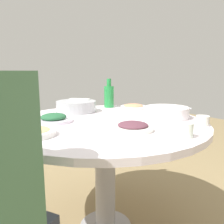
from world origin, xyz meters
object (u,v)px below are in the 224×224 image
object	(u,v)px
dish_greens	(54,119)
round_dining_table	(105,139)
tea_cup_far	(186,130)
dish_noodles	(33,132)
soup_bowl	(167,113)
dish_eggplant	(133,127)
rice_bowl	(76,106)
tea_cup_near	(203,121)
dish_shrimp	(133,107)
green_bottle	(109,96)

from	to	relation	value
dish_greens	round_dining_table	bearing A→B (deg)	-119.24
round_dining_table	tea_cup_far	xyz separation A→B (m)	(-0.50, -0.10, 0.15)
dish_noodles	dish_greens	world-z (taller)	dish_greens
soup_bowl	dish_eggplant	distance (m)	0.40
rice_bowl	dish_eggplant	xyz separation A→B (m)	(-0.64, 0.01, -0.02)
dish_greens	tea_cup_near	xyz separation A→B (m)	(-0.57, -0.62, 0.01)
dish_eggplant	tea_cup_near	distance (m)	0.40
dish_eggplant	dish_shrimp	xyz separation A→B (m)	(0.48, -0.43, -0.00)
soup_bowl	dish_eggplant	size ratio (longest dim) A/B	1.33
round_dining_table	dish_eggplant	xyz separation A→B (m)	(-0.27, 0.02, 0.14)
dish_greens	green_bottle	bearing A→B (deg)	-66.89
dish_greens	green_bottle	world-z (taller)	green_bottle
dish_noodles	dish_greens	distance (m)	0.29
tea_cup_near	dish_eggplant	bearing A→B (deg)	67.41
soup_bowl	dish_shrimp	distance (m)	0.37
round_dining_table	dish_noodles	xyz separation A→B (m)	(-0.07, 0.45, 0.13)
soup_bowl	rice_bowl	bearing A→B (deg)	34.76
dish_eggplant	tea_cup_near	xyz separation A→B (m)	(-0.15, -0.37, 0.01)
soup_bowl	dish_shrimp	xyz separation A→B (m)	(0.37, -0.05, -0.01)
dish_greens	green_bottle	size ratio (longest dim) A/B	0.95
dish_noodles	soup_bowl	bearing A→B (deg)	-96.48
dish_noodles	dish_eggplant	distance (m)	0.48
tea_cup_far	round_dining_table	bearing A→B (deg)	10.80
round_dining_table	green_bottle	world-z (taller)	green_bottle
round_dining_table	soup_bowl	xyz separation A→B (m)	(-0.16, -0.37, 0.15)
dish_eggplant	round_dining_table	bearing A→B (deg)	-3.24
dish_eggplant	dish_greens	world-z (taller)	dish_greens
dish_noodles	dish_shrimp	size ratio (longest dim) A/B	1.02
tea_cup_near	green_bottle	bearing A→B (deg)	2.87
dish_shrimp	dish_eggplant	bearing A→B (deg)	137.88
rice_bowl	soup_bowl	bearing A→B (deg)	-145.24
green_bottle	tea_cup_near	xyz separation A→B (m)	(-0.82, -0.04, -0.07)
rice_bowl	dish_greens	world-z (taller)	rice_bowl
round_dining_table	tea_cup_near	world-z (taller)	tea_cup_near
dish_eggplant	green_bottle	xyz separation A→B (m)	(0.66, -0.33, 0.08)
rice_bowl	dish_noodles	distance (m)	0.63
dish_noodles	tea_cup_far	distance (m)	0.69
dish_shrimp	soup_bowl	bearing A→B (deg)	172.26
round_dining_table	tea_cup_far	bearing A→B (deg)	-169.20
dish_noodles	green_bottle	size ratio (longest dim) A/B	0.88
soup_bowl	dish_greens	xyz separation A→B (m)	(0.31, 0.63, -0.01)
rice_bowl	dish_shrimp	size ratio (longest dim) A/B	1.42
soup_bowl	tea_cup_far	xyz separation A→B (m)	(-0.34, 0.27, 0.00)
round_dining_table	dish_greens	xyz separation A→B (m)	(0.15, 0.26, 0.14)
dish_noodles	green_bottle	distance (m)	0.89
round_dining_table	tea_cup_far	size ratio (longest dim) A/B	18.18
green_bottle	tea_cup_far	xyz separation A→B (m)	(-0.89, 0.22, -0.06)
tea_cup_near	soup_bowl	bearing A→B (deg)	-2.80
green_bottle	tea_cup_far	bearing A→B (deg)	166.34
dish_greens	tea_cup_near	world-z (taller)	tea_cup_near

